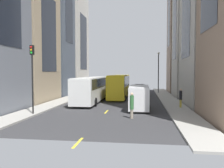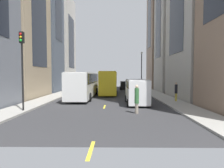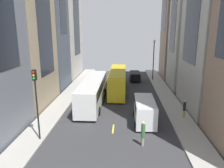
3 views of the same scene
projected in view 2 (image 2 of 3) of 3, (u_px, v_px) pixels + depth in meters
The scene contains 19 objects.
ground_plane at pixel (108, 95), 28.70m from camera, with size 41.39×41.39×0.00m, color #333335.
sidewalk_west at pixel (59, 95), 28.79m from camera, with size 2.56×44.00×0.15m, color #9E9B93.
sidewalk_east at pixel (157, 95), 28.59m from camera, with size 2.56×44.00×0.15m, color #9E9B93.
lane_stripe_0 at pixel (91, 150), 7.72m from camera, with size 0.16×2.00×0.01m, color yellow.
lane_stripe_1 at pixel (105, 107), 18.21m from camera, with size 0.16×2.00×0.01m, color yellow.
lane_stripe_2 at pixel (108, 95), 28.70m from camera, with size 0.16×2.00×0.01m, color yellow.
lane_stripe_3 at pixel (110, 90), 39.18m from camera, with size 0.16×2.00×0.01m, color yellow.
lane_stripe_4 at pixel (111, 87), 49.67m from camera, with size 0.16×2.00×0.01m, color yellow.
building_west_1 at pixel (13, 29), 25.01m from camera, with size 7.28×8.81×18.32m.
building_west_3 at pixel (51, 43), 43.33m from camera, with size 9.59×9.57×20.80m.
building_east_2 at pixel (184, 16), 34.36m from camera, with size 9.43×7.11×27.42m.
city_bus_white at pixel (84, 83), 25.75m from camera, with size 2.80×12.88×3.35m.
streetcar_yellow at pixel (109, 81), 31.43m from camera, with size 2.70×12.08×3.59m.
delivery_van_white at pixel (137, 90), 19.89m from camera, with size 2.25×5.32×2.58m.
car_black_0 at pixel (125, 85), 39.69m from camera, with size 2.07×4.44×1.68m.
pedestrian_crossing_near at pixel (176, 91), 21.08m from camera, with size 0.30×0.30×2.08m.
pedestrian_crossing_mid at pixel (137, 98), 14.99m from camera, with size 0.35×0.35×2.27m.
traffic_light_near_corner at pixel (22, 57), 15.35m from camera, with size 0.32×0.44×6.38m.
streetlamp_near at pixel (142, 66), 39.87m from camera, with size 0.44×0.44×7.74m.
Camera 2 is at (0.97, -28.57, 3.07)m, focal length 30.46 mm.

